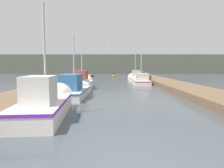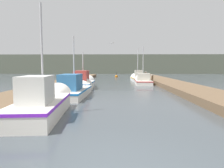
{
  "view_description": "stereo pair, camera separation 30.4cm",
  "coord_description": "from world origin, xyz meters",
  "views": [
    {
      "loc": [
        -0.37,
        -3.43,
        1.97
      ],
      "look_at": [
        -0.42,
        12.53,
        0.55
      ],
      "focal_mm": 32.0,
      "sensor_mm": 36.0,
      "label": 1
    },
    {
      "loc": [
        -0.07,
        -3.42,
        1.97
      ],
      "look_at": [
        -0.42,
        12.53,
        0.55
      ],
      "focal_mm": 32.0,
      "sensor_mm": 36.0,
      "label": 2
    }
  ],
  "objects": [
    {
      "name": "distant_shore_ridge",
      "position": [
        0.0,
        56.27,
        2.53
      ],
      "size": [
        120.0,
        16.0,
        5.05
      ],
      "color": "#565B4C",
      "rests_on": "ground_plane"
    },
    {
      "name": "fishing_boat_2",
      "position": [
        -3.08,
        14.72,
        0.48
      ],
      "size": [
        1.8,
        5.57,
        3.74
      ],
      "rotation": [
        0.0,
        0.0,
        0.01
      ],
      "color": "silver",
      "rests_on": "ground_plane"
    },
    {
      "name": "dock_left",
      "position": [
        -5.48,
        16.0,
        0.22
      ],
      "size": [
        2.88,
        40.0,
        0.43
      ],
      "color": "brown",
      "rests_on": "ground_plane"
    },
    {
      "name": "channel_buoy",
      "position": [
        -0.08,
        32.67,
        0.15
      ],
      "size": [
        0.52,
        0.52,
        1.02
      ],
      "color": "#BF6513",
      "rests_on": "ground_plane"
    },
    {
      "name": "mooring_piling_1",
      "position": [
        -4.22,
        18.09,
        0.68
      ],
      "size": [
        0.32,
        0.32,
        1.34
      ],
      "color": "#473523",
      "rests_on": "ground_plane"
    },
    {
      "name": "seagull_lead",
      "position": [
        -0.63,
        17.65,
        4.37
      ],
      "size": [
        0.56,
        0.3,
        0.12
      ],
      "rotation": [
        0.0,
        0.0,
        2.94
      ],
      "color": "white"
    },
    {
      "name": "dock_right",
      "position": [
        5.48,
        16.0,
        0.22
      ],
      "size": [
        2.88,
        40.0,
        0.43
      ],
      "color": "brown",
      "rests_on": "ground_plane"
    },
    {
      "name": "fishing_boat_0",
      "position": [
        -3.05,
        4.82,
        0.48
      ],
      "size": [
        2.01,
        5.62,
        4.86
      ],
      "rotation": [
        0.0,
        0.0,
        0.09
      ],
      "color": "silver",
      "rests_on": "ground_plane"
    },
    {
      "name": "mooring_piling_2",
      "position": [
        4.06,
        19.57,
        0.51
      ],
      "size": [
        0.25,
        0.25,
        1.0
      ],
      "color": "#473523",
      "rests_on": "ground_plane"
    },
    {
      "name": "fishing_boat_3",
      "position": [
        2.87,
        18.96,
        0.37
      ],
      "size": [
        1.84,
        5.05,
        4.72
      ],
      "rotation": [
        0.0,
        0.0,
        -0.04
      ],
      "color": "silver",
      "rests_on": "ground_plane"
    },
    {
      "name": "fishing_boat_1",
      "position": [
        -2.87,
        10.15,
        0.43
      ],
      "size": [
        1.82,
        6.0,
        4.49
      ],
      "rotation": [
        0.0,
        0.0,
        -0.02
      ],
      "color": "silver",
      "rests_on": "ground_plane"
    },
    {
      "name": "mooring_piling_0",
      "position": [
        3.92,
        23.82,
        0.64
      ],
      "size": [
        0.3,
        0.3,
        1.27
      ],
      "color": "#473523",
      "rests_on": "ground_plane"
    },
    {
      "name": "fishing_boat_4",
      "position": [
        2.79,
        23.97,
        0.39
      ],
      "size": [
        1.67,
        5.32,
        4.9
      ],
      "rotation": [
        0.0,
        0.0,
        0.03
      ],
      "color": "silver",
      "rests_on": "ground_plane"
    }
  ]
}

